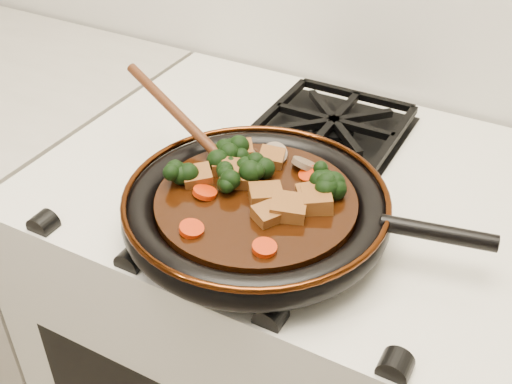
% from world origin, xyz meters
% --- Properties ---
extents(stove, '(0.76, 0.60, 0.90)m').
position_xyz_m(stove, '(0.00, 1.69, 0.45)').
color(stove, silver).
rests_on(stove, ground).
extents(burner_grate_front, '(0.23, 0.23, 0.03)m').
position_xyz_m(burner_grate_front, '(0.00, 1.55, 0.91)').
color(burner_grate_front, black).
rests_on(burner_grate_front, stove).
extents(burner_grate_back, '(0.23, 0.23, 0.03)m').
position_xyz_m(burner_grate_back, '(0.00, 1.83, 0.91)').
color(burner_grate_back, black).
rests_on(burner_grate_back, stove).
extents(skillet, '(0.47, 0.35, 0.05)m').
position_xyz_m(skillet, '(0.01, 1.54, 0.94)').
color(skillet, black).
rests_on(skillet, burner_grate_front).
extents(braising_sauce, '(0.26, 0.26, 0.02)m').
position_xyz_m(braising_sauce, '(0.01, 1.54, 0.95)').
color(braising_sauce, black).
rests_on(braising_sauce, skillet).
extents(tofu_cube_0, '(0.06, 0.06, 0.03)m').
position_xyz_m(tofu_cube_0, '(0.09, 1.56, 0.97)').
color(tofu_cube_0, brown).
rests_on(tofu_cube_0, braising_sauce).
extents(tofu_cube_1, '(0.05, 0.04, 0.02)m').
position_xyz_m(tofu_cube_1, '(-0.01, 1.62, 0.97)').
color(tofu_cube_1, brown).
rests_on(tofu_cube_1, braising_sauce).
extents(tofu_cube_2, '(0.06, 0.06, 0.02)m').
position_xyz_m(tofu_cube_2, '(0.03, 1.54, 0.97)').
color(tofu_cube_2, brown).
rests_on(tofu_cube_2, braising_sauce).
extents(tofu_cube_3, '(0.05, 0.05, 0.02)m').
position_xyz_m(tofu_cube_3, '(-0.06, 1.62, 0.97)').
color(tofu_cube_3, brown).
rests_on(tofu_cube_3, braising_sauce).
extents(tofu_cube_4, '(0.05, 0.05, 0.02)m').
position_xyz_m(tofu_cube_4, '(0.05, 1.51, 0.97)').
color(tofu_cube_4, brown).
rests_on(tofu_cube_4, braising_sauce).
extents(tofu_cube_5, '(0.06, 0.06, 0.03)m').
position_xyz_m(tofu_cube_5, '(0.06, 1.53, 0.97)').
color(tofu_cube_5, brown).
rests_on(tofu_cube_5, braising_sauce).
extents(tofu_cube_6, '(0.05, 0.05, 0.03)m').
position_xyz_m(tofu_cube_6, '(-0.08, 1.53, 0.97)').
color(tofu_cube_6, brown).
rests_on(tofu_cube_6, braising_sauce).
extents(tofu_cube_7, '(0.05, 0.05, 0.02)m').
position_xyz_m(tofu_cube_7, '(-0.06, 1.58, 0.97)').
color(tofu_cube_7, brown).
rests_on(tofu_cube_7, braising_sauce).
extents(tofu_cube_8, '(0.06, 0.06, 0.03)m').
position_xyz_m(tofu_cube_8, '(-0.03, 1.56, 0.97)').
color(tofu_cube_8, brown).
rests_on(tofu_cube_8, braising_sauce).
extents(tofu_cube_9, '(0.05, 0.05, 0.03)m').
position_xyz_m(tofu_cube_9, '(0.08, 1.57, 0.97)').
color(tofu_cube_9, brown).
rests_on(tofu_cube_9, braising_sauce).
extents(broccoli_floret_0, '(0.09, 0.09, 0.06)m').
position_xyz_m(broccoli_floret_0, '(-0.01, 1.57, 0.97)').
color(broccoli_floret_0, black).
rests_on(broccoli_floret_0, braising_sauce).
extents(broccoli_floret_1, '(0.09, 0.09, 0.07)m').
position_xyz_m(broccoli_floret_1, '(-0.05, 1.59, 0.97)').
color(broccoli_floret_1, black).
rests_on(broccoli_floret_1, braising_sauce).
extents(broccoli_floret_2, '(0.07, 0.07, 0.07)m').
position_xyz_m(broccoli_floret_2, '(-0.03, 1.54, 0.97)').
color(broccoli_floret_2, black).
rests_on(broccoli_floret_2, braising_sauce).
extents(broccoli_floret_3, '(0.09, 0.09, 0.06)m').
position_xyz_m(broccoli_floret_3, '(0.09, 1.59, 0.97)').
color(broccoli_floret_3, black).
rests_on(broccoli_floret_3, braising_sauce).
extents(broccoli_floret_4, '(0.08, 0.08, 0.06)m').
position_xyz_m(broccoli_floret_4, '(-0.10, 1.52, 0.97)').
color(broccoli_floret_4, black).
rests_on(broccoli_floret_4, braising_sauce).
extents(broccoli_floret_5, '(0.09, 0.09, 0.07)m').
position_xyz_m(broccoli_floret_5, '(0.08, 1.60, 0.97)').
color(broccoli_floret_5, black).
rests_on(broccoli_floret_5, braising_sauce).
extents(broccoli_floret_6, '(0.09, 0.08, 0.06)m').
position_xyz_m(broccoli_floret_6, '(-0.07, 1.61, 0.97)').
color(broccoli_floret_6, black).
rests_on(broccoli_floret_6, braising_sauce).
extents(carrot_coin_0, '(0.03, 0.03, 0.02)m').
position_xyz_m(carrot_coin_0, '(-0.05, 1.51, 0.96)').
color(carrot_coin_0, red).
rests_on(carrot_coin_0, braising_sauce).
extents(carrot_coin_1, '(0.03, 0.03, 0.01)m').
position_xyz_m(carrot_coin_1, '(0.07, 1.45, 0.96)').
color(carrot_coin_1, red).
rests_on(carrot_coin_1, braising_sauce).
extents(carrot_coin_2, '(0.03, 0.03, 0.02)m').
position_xyz_m(carrot_coin_2, '(0.05, 1.62, 0.96)').
color(carrot_coin_2, red).
rests_on(carrot_coin_2, braising_sauce).
extents(carrot_coin_3, '(0.03, 0.03, 0.01)m').
position_xyz_m(carrot_coin_3, '(-0.03, 1.44, 0.96)').
color(carrot_coin_3, red).
rests_on(carrot_coin_3, braising_sauce).
extents(mushroom_slice_0, '(0.05, 0.05, 0.03)m').
position_xyz_m(mushroom_slice_0, '(0.04, 1.63, 0.97)').
color(mushroom_slice_0, brown).
rests_on(mushroom_slice_0, braising_sauce).
extents(mushroom_slice_1, '(0.05, 0.05, 0.03)m').
position_xyz_m(mushroom_slice_1, '(-0.01, 1.63, 0.97)').
color(mushroom_slice_1, brown).
rests_on(mushroom_slice_1, braising_sauce).
extents(mushroom_slice_2, '(0.04, 0.04, 0.03)m').
position_xyz_m(mushroom_slice_2, '(-0.04, 1.62, 0.97)').
color(mushroom_slice_2, brown).
rests_on(mushroom_slice_2, braising_sauce).
extents(mushroom_slice_3, '(0.05, 0.05, 0.02)m').
position_xyz_m(mushroom_slice_3, '(-0.06, 1.60, 0.97)').
color(mushroom_slice_3, brown).
rests_on(mushroom_slice_3, braising_sauce).
extents(wooden_spoon, '(0.15, 0.08, 0.24)m').
position_xyz_m(wooden_spoon, '(-0.11, 1.60, 0.98)').
color(wooden_spoon, '#48220F').
rests_on(wooden_spoon, braising_sauce).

